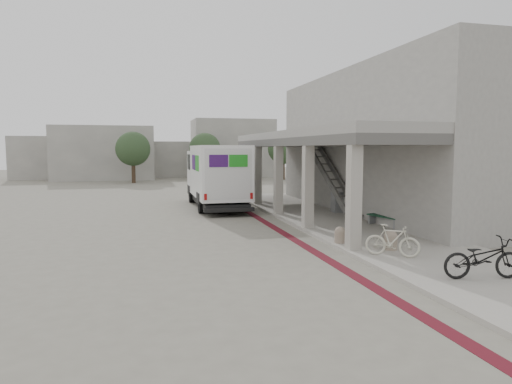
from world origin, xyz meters
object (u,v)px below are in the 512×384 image
object	(u,v)px
bench	(384,219)
bicycle_black	(483,258)
utility_cabinet	(337,202)
fedex_truck	(216,175)
bicycle_cream	(392,240)

from	to	relation	value
bench	bicycle_black	size ratio (longest dim) A/B	0.92
bench	utility_cabinet	bearing A→B (deg)	79.46
fedex_truck	bicycle_black	xyz separation A→B (m)	(3.92, -15.54, -1.17)
bicycle_black	bicycle_cream	world-z (taller)	bicycle_black
utility_cabinet	bicycle_cream	size ratio (longest dim) A/B	0.64
fedex_truck	bicycle_cream	world-z (taller)	fedex_truck
fedex_truck	bicycle_black	world-z (taller)	fedex_truck
fedex_truck	bench	world-z (taller)	fedex_truck
utility_cabinet	bicycle_cream	xyz separation A→B (m)	(-2.23, -8.85, -0.03)
utility_cabinet	bicycle_black	xyz separation A→B (m)	(-1.35, -11.40, 0.01)
fedex_truck	bicycle_black	size ratio (longest dim) A/B	4.15
bicycle_cream	bench	bearing A→B (deg)	10.40
utility_cabinet	bicycle_black	size ratio (longest dim) A/B	0.52
bicycle_black	bicycle_cream	xyz separation A→B (m)	(-0.89, 2.55, -0.04)
bench	utility_cabinet	size ratio (longest dim) A/B	1.78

